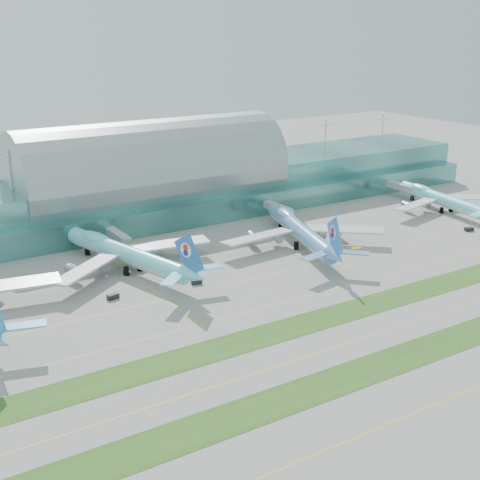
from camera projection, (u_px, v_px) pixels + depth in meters
ground at (339, 317)px, 197.81m from camera, size 700.00×700.00×0.00m
terminal at (151, 185)px, 296.69m from camera, size 340.00×69.10×36.00m
grass_strip_near at (409, 355)px, 175.34m from camera, size 420.00×12.00×0.08m
grass_strip_far at (335, 315)px, 199.40m from camera, size 420.00×12.00×0.08m
taxiline_a at (471, 389)px, 159.30m from camera, size 420.00×0.35×0.01m
taxiline_b at (372, 335)px, 186.58m from camera, size 420.00×0.35×0.01m
taxiline_c at (302, 297)px, 212.24m from camera, size 420.00×0.35×0.01m
taxiline_d at (263, 276)px, 229.89m from camera, size 420.00×0.35×0.01m
airliner_b at (125, 253)px, 233.80m from camera, size 65.10×75.15×20.96m
airliner_c at (300, 230)px, 259.78m from camera, size 63.93×74.11×20.88m
airliner_d at (441, 198)px, 308.37m from camera, size 58.98×67.54×18.62m
gse_c at (113, 296)px, 210.85m from camera, size 4.00×2.48×1.68m
gse_d at (197, 282)px, 222.95m from camera, size 3.93×2.72×1.56m
gse_e at (356, 250)px, 253.93m from camera, size 4.36×2.37×1.66m
gse_f at (334, 245)px, 259.57m from camera, size 3.94×2.60×1.63m
gse_g at (469, 229)px, 279.51m from camera, size 3.98×2.86×1.51m
gse_h at (477, 214)px, 301.33m from camera, size 3.79×2.28×1.34m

